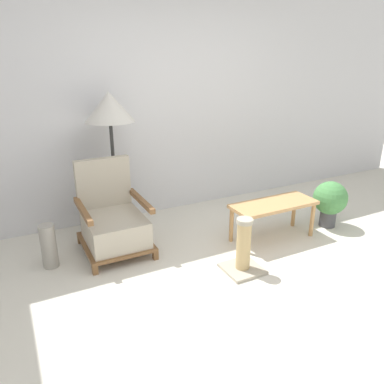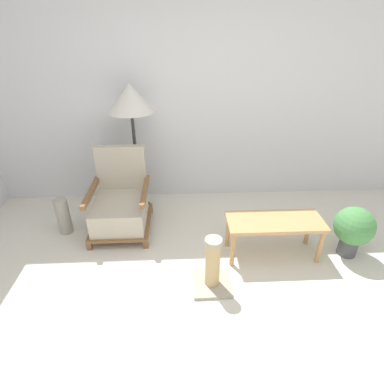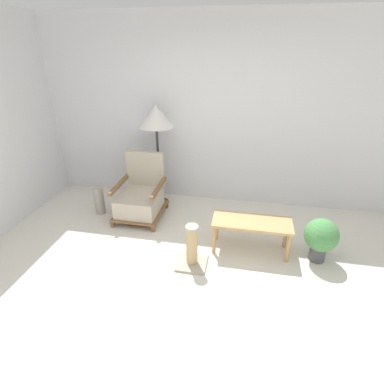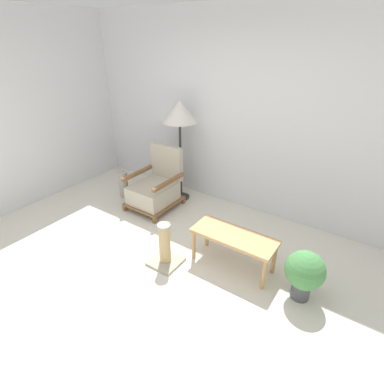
% 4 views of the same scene
% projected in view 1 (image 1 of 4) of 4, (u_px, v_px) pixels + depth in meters
% --- Properties ---
extents(ground_plane, '(14.00, 14.00, 0.00)m').
position_uv_depth(ground_plane, '(279.00, 299.00, 3.04)').
color(ground_plane, silver).
extents(wall_back, '(8.00, 0.06, 2.70)m').
position_uv_depth(wall_back, '(168.00, 101.00, 4.42)').
color(wall_back, silver).
rests_on(wall_back, ground_plane).
extents(armchair, '(0.63, 0.72, 0.89)m').
position_uv_depth(armchair, '(113.00, 222.00, 3.73)').
color(armchair, brown).
rests_on(armchair, ground_plane).
extents(floor_lamp, '(0.51, 0.51, 1.52)m').
position_uv_depth(floor_lamp, '(110.00, 111.00, 3.79)').
color(floor_lamp, '#2D2D2D').
rests_on(floor_lamp, ground_plane).
extents(coffee_table, '(0.93, 0.37, 0.41)m').
position_uv_depth(coffee_table, '(274.00, 208.00, 3.93)').
color(coffee_table, tan).
rests_on(coffee_table, ground_plane).
extents(vase, '(0.14, 0.14, 0.42)m').
position_uv_depth(vase, '(49.00, 246.00, 3.44)').
color(vase, '#9E998E').
rests_on(vase, ground_plane).
extents(potted_plant, '(0.38, 0.38, 0.53)m').
position_uv_depth(potted_plant, '(330.00, 200.00, 4.24)').
color(potted_plant, '#4C4C51').
rests_on(potted_plant, ground_plane).
extents(scratching_post, '(0.34, 0.34, 0.52)m').
position_uv_depth(scratching_post, '(243.00, 251.00, 3.38)').
color(scratching_post, '#B2A893').
rests_on(scratching_post, ground_plane).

